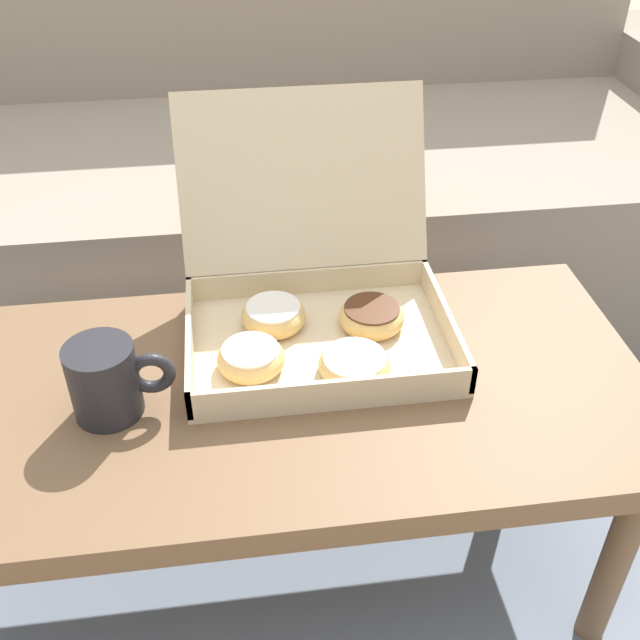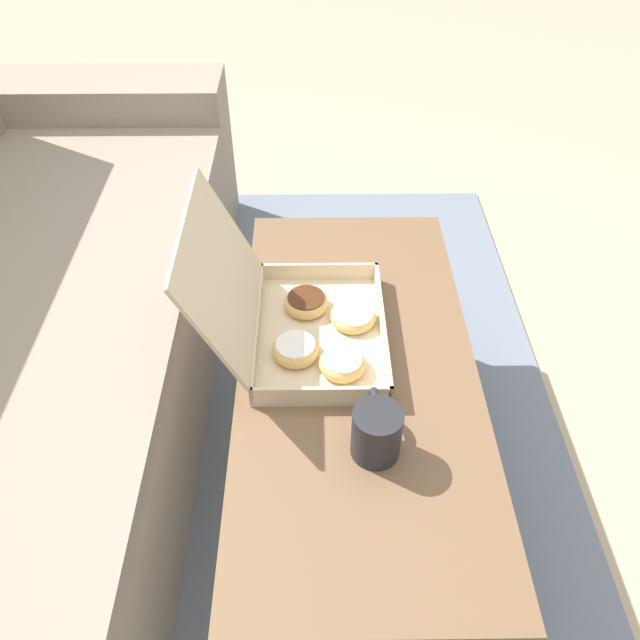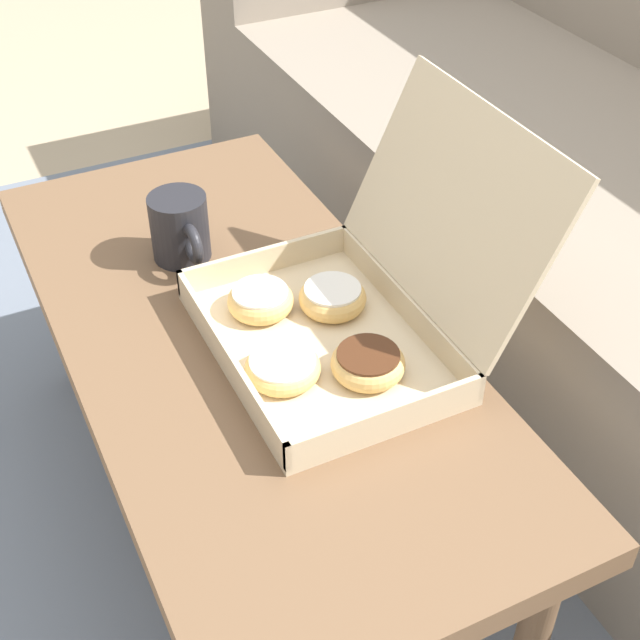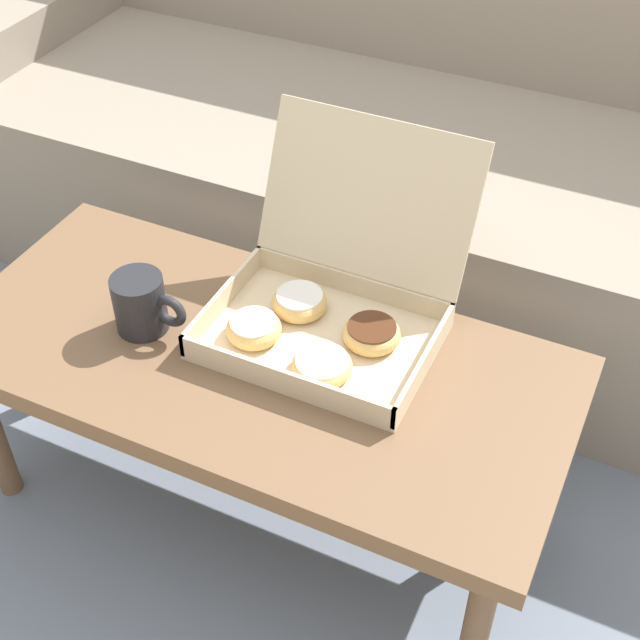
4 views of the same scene
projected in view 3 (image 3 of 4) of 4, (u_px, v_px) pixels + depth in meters
name	position (u px, v px, depth m)	size (l,w,h in m)	color
ground_plane	(278.00, 507.00, 1.55)	(12.00, 12.00, 0.00)	tan
area_rug	(426.00, 449.00, 1.65)	(2.62, 1.82, 0.01)	slate
coffee_table	(247.00, 352.00, 1.30)	(1.08, 0.50, 0.42)	brown
pastry_box	(345.00, 306.00, 1.22)	(0.39, 0.40, 0.31)	beige
coffee_mug	(181.00, 228.00, 1.38)	(0.14, 0.09, 0.11)	#232328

